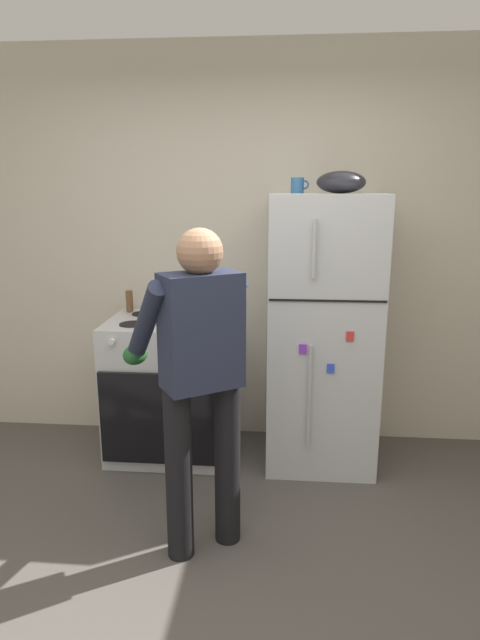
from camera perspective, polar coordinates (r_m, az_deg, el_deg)
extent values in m
plane|color=#4C4742|center=(2.52, -3.75, -30.64)|extent=(8.00, 8.00, 0.00)
cube|color=beige|center=(3.76, 0.36, 7.49)|extent=(6.00, 0.10, 2.70)
cube|color=silver|center=(3.47, 8.73, -1.30)|extent=(0.68, 0.68, 1.74)
cube|color=black|center=(3.07, 9.32, 2.04)|extent=(0.67, 0.01, 0.01)
cylinder|color=#B7B7BC|center=(3.21, 7.43, -8.06)|extent=(0.02, 0.02, 0.63)
cylinder|color=#B7B7BC|center=(3.00, 7.94, 7.52)|extent=(0.02, 0.02, 0.32)
cube|color=blue|center=(3.18, 9.64, -5.12)|extent=(0.04, 0.01, 0.06)
cube|color=purple|center=(3.14, 6.72, -3.09)|extent=(0.04, 0.01, 0.06)
cube|color=red|center=(3.13, 11.65, -1.71)|extent=(0.04, 0.01, 0.06)
cube|color=silver|center=(3.67, -7.64, -7.04)|extent=(0.76, 0.64, 0.93)
cube|color=black|center=(3.41, -8.78, -10.13)|extent=(0.53, 0.01, 0.33)
cylinder|color=black|center=(3.44, -11.37, -0.43)|extent=(0.17, 0.17, 0.01)
cylinder|color=black|center=(3.36, -5.38, -0.56)|extent=(0.17, 0.17, 0.01)
cylinder|color=black|center=(3.71, -10.15, 0.66)|extent=(0.17, 0.17, 0.01)
cylinder|color=black|center=(3.64, -4.59, 0.56)|extent=(0.17, 0.17, 0.01)
cylinder|color=silver|center=(3.31, -13.52, -2.27)|extent=(0.04, 0.03, 0.04)
cylinder|color=silver|center=(3.26, -10.67, -2.36)|extent=(0.04, 0.03, 0.04)
cylinder|color=silver|center=(3.21, -7.58, -2.46)|extent=(0.04, 0.03, 0.04)
cylinder|color=silver|center=(3.18, -4.58, -2.54)|extent=(0.04, 0.03, 0.04)
cube|color=black|center=(3.40, -8.82, -10.40)|extent=(0.72, 0.03, 0.60)
cylinder|color=black|center=(2.68, -6.53, -16.17)|extent=(0.13, 0.13, 0.86)
cylinder|color=black|center=(2.77, -1.35, -15.00)|extent=(0.13, 0.13, 0.86)
cube|color=#23283D|center=(2.45, -4.15, -1.19)|extent=(0.41, 0.36, 0.54)
sphere|color=#A37556|center=(2.39, -4.31, 7.30)|extent=(0.21, 0.21, 0.21)
sphere|color=#4B4B4B|center=(2.39, -4.29, 6.42)|extent=(0.15, 0.15, 0.15)
cylinder|color=#23283D|center=(2.55, -10.02, -0.40)|extent=(0.32, 0.43, 0.47)
cylinder|color=#23283D|center=(2.70, -1.95, 0.58)|extent=(0.32, 0.43, 0.47)
ellipsoid|color=#1E5123|center=(2.79, -11.09, -3.61)|extent=(0.12, 0.18, 0.10)
ellipsoid|color=#1E5123|center=(2.92, -3.58, -2.56)|extent=(0.12, 0.18, 0.10)
cylinder|color=#19479E|center=(3.44, -5.50, 0.86)|extent=(0.27, 0.27, 0.12)
cube|color=black|center=(3.46, -8.09, 1.60)|extent=(0.05, 0.03, 0.02)
cube|color=black|center=(3.40, -2.89, 1.52)|extent=(0.05, 0.03, 0.02)
cylinder|color=#2D6093|center=(3.40, 6.13, 14.08)|extent=(0.08, 0.08, 0.10)
torus|color=#2D6093|center=(3.40, 6.90, 14.14)|extent=(0.06, 0.01, 0.06)
cylinder|color=brown|center=(3.78, -11.71, 2.00)|extent=(0.05, 0.05, 0.14)
ellipsoid|color=black|center=(3.36, 10.73, 14.24)|extent=(0.29, 0.29, 0.13)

